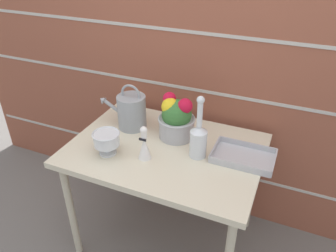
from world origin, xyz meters
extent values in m
plane|color=slate|center=(0.00, 0.00, 0.00)|extent=(12.00, 12.00, 0.00)
cube|color=brown|center=(0.00, 0.46, 1.10)|extent=(3.60, 0.08, 2.20)
cube|color=#B7B2A8|center=(0.00, 0.42, 0.34)|extent=(3.53, 0.00, 0.02)
cube|color=#B7B2A8|center=(0.00, 0.42, 0.92)|extent=(3.53, 0.00, 0.02)
cube|color=#B7B2A8|center=(0.00, 0.42, 1.28)|extent=(3.53, 0.00, 0.02)
cube|color=beige|center=(0.00, 0.00, 0.72)|extent=(1.07, 0.76, 0.04)
cylinder|color=beige|center=(-0.47, -0.32, 0.35)|extent=(0.04, 0.04, 0.70)
cylinder|color=beige|center=(-0.47, 0.32, 0.35)|extent=(0.04, 0.04, 0.70)
cylinder|color=beige|center=(0.47, 0.32, 0.35)|extent=(0.04, 0.04, 0.70)
cylinder|color=#93999E|center=(-0.28, 0.13, 0.84)|extent=(0.17, 0.17, 0.21)
cylinder|color=#93999E|center=(-0.42, 0.13, 0.85)|extent=(0.14, 0.02, 0.09)
cone|color=#93999E|center=(-0.48, 0.13, 0.89)|extent=(0.05, 0.05, 0.06)
torus|color=#93999E|center=(-0.28, 0.13, 0.96)|extent=(0.13, 0.01, 0.13)
cylinder|color=silver|center=(-0.27, -0.17, 0.75)|extent=(0.09, 0.09, 0.01)
cylinder|color=silver|center=(-0.27, -0.17, 0.77)|extent=(0.03, 0.03, 0.04)
sphere|color=silver|center=(-0.27, -0.17, 0.78)|extent=(0.04, 0.04, 0.04)
cylinder|color=silver|center=(-0.27, -0.17, 0.83)|extent=(0.14, 0.14, 0.07)
torus|color=silver|center=(-0.27, -0.17, 0.86)|extent=(0.15, 0.15, 0.01)
cylinder|color=#ADADB2|center=(0.01, 0.13, 0.80)|extent=(0.20, 0.20, 0.12)
torus|color=#ADADB2|center=(0.01, 0.13, 0.86)|extent=(0.22, 0.22, 0.01)
sphere|color=#387033|center=(0.01, 0.13, 0.89)|extent=(0.17, 0.17, 0.17)
sphere|color=yellow|center=(-0.02, 0.12, 0.93)|extent=(0.10, 0.10, 0.10)
sphere|color=red|center=(-0.04, 0.16, 0.97)|extent=(0.08, 0.08, 0.08)
sphere|color=red|center=(0.06, 0.13, 0.95)|extent=(0.09, 0.09, 0.09)
cylinder|color=silver|center=(0.19, 0.00, 0.82)|extent=(0.09, 0.09, 0.15)
cone|color=silver|center=(0.19, 0.00, 0.91)|extent=(0.09, 0.09, 0.03)
cylinder|color=silver|center=(0.19, 0.00, 0.99)|extent=(0.03, 0.03, 0.14)
sphere|color=silver|center=(0.19, 0.00, 1.08)|extent=(0.04, 0.04, 0.04)
cone|color=white|center=(-0.06, -0.13, 0.81)|extent=(0.07, 0.07, 0.13)
cylinder|color=white|center=(-0.06, -0.13, 0.89)|extent=(0.03, 0.03, 0.04)
sphere|color=white|center=(-0.06, -0.13, 0.91)|extent=(0.04, 0.04, 0.04)
cube|color=black|center=(-0.06, -0.15, 0.87)|extent=(0.04, 0.01, 0.01)
cube|color=#B7B7BC|center=(0.42, 0.07, 0.74)|extent=(0.32, 0.21, 0.01)
cube|color=#B7B7BC|center=(0.42, -0.04, 0.76)|extent=(0.32, 0.01, 0.04)
cube|color=#B7B7BC|center=(0.42, 0.17, 0.76)|extent=(0.32, 0.01, 0.04)
cube|color=#B7B7BC|center=(0.26, 0.07, 0.76)|extent=(0.01, 0.21, 0.04)
cube|color=#B7B7BC|center=(0.58, 0.07, 0.76)|extent=(0.01, 0.21, 0.04)
camera|label=1|loc=(0.61, -1.38, 1.80)|focal=35.00mm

